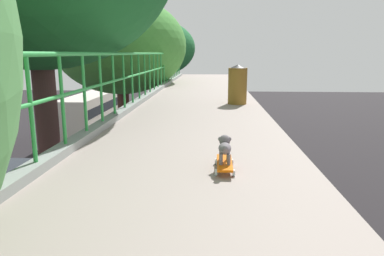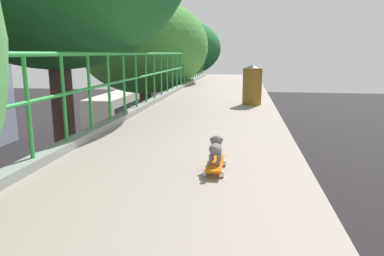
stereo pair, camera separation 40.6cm
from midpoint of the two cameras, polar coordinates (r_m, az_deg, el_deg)
overpass_deck at (r=2.70m, az=-5.32°, el=-19.61°), size 2.99×36.89×0.43m
car_blue_fifth at (r=15.19m, az=-16.86°, el=-11.26°), size 1.97×3.89×1.41m
car_white_sixth at (r=18.65m, az=-23.17°, el=-7.30°), size 1.78×4.57×1.46m
car_yellow_cab_seventh at (r=19.92m, az=-9.53°, el=-5.48°), size 1.78×4.34×1.46m
city_bus at (r=31.06m, az=-10.51°, el=3.12°), size 2.52×11.81×3.31m
roadside_tree_far at (r=15.10m, az=-7.01°, el=12.82°), size 5.33×5.33×8.80m
roadside_tree_farthest at (r=24.47m, az=-1.22°, el=12.70°), size 5.32×5.32×8.77m
toy_skateboard at (r=3.70m, az=6.95°, el=-5.87°), size 0.20×0.56×0.09m
small_dog at (r=3.66m, az=7.03°, el=-3.13°), size 0.14×0.34×0.27m
litter_bin at (r=8.56m, az=11.06°, el=6.93°), size 0.46×0.46×0.94m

